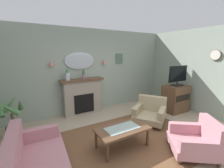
{
  "coord_description": "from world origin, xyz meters",
  "views": [
    {
      "loc": [
        -2.01,
        -2.26,
        1.97
      ],
      "look_at": [
        0.08,
        1.26,
        1.12
      ],
      "focal_mm": 24.46,
      "sensor_mm": 36.0,
      "label": 1
    }
  ],
  "objects_px": {
    "wall_sconce_right": "(104,62)",
    "framed_picture": "(119,59)",
    "potted_plant_tall_palm": "(12,120)",
    "armchair_beside_couch": "(150,112)",
    "mantel_vase_centre": "(67,75)",
    "wall_clock": "(215,55)",
    "fireplace": "(83,97)",
    "wall_mirror": "(80,61)",
    "floral_couch": "(32,165)",
    "tv_flatscreen": "(178,75)",
    "mantel_vase_right": "(84,73)",
    "armchair_near_fireplace": "(198,140)",
    "tv_cabinet": "(175,98)",
    "wall_sconce_left": "(52,64)",
    "coffee_table": "(122,130)"
  },
  "relations": [
    {
      "from": "armchair_near_fireplace",
      "to": "tv_cabinet",
      "type": "height_order",
      "value": "tv_cabinet"
    },
    {
      "from": "wall_sconce_left",
      "to": "mantel_vase_centre",
      "type": "bearing_deg",
      "value": -16.7
    },
    {
      "from": "wall_sconce_right",
      "to": "framed_picture",
      "type": "bearing_deg",
      "value": 5.27
    },
    {
      "from": "armchair_near_fireplace",
      "to": "tv_cabinet",
      "type": "distance_m",
      "value": 2.32
    },
    {
      "from": "tv_flatscreen",
      "to": "potted_plant_tall_palm",
      "type": "bearing_deg",
      "value": 169.39
    },
    {
      "from": "wall_mirror",
      "to": "coffee_table",
      "type": "distance_m",
      "value": 2.66
    },
    {
      "from": "armchair_near_fireplace",
      "to": "wall_clock",
      "type": "bearing_deg",
      "value": 22.96
    },
    {
      "from": "tv_cabinet",
      "to": "wall_sconce_right",
      "type": "bearing_deg",
      "value": 142.47
    },
    {
      "from": "armchair_near_fireplace",
      "to": "floral_couch",
      "type": "bearing_deg",
      "value": 163.09
    },
    {
      "from": "coffee_table",
      "to": "armchair_near_fireplace",
      "type": "distance_m",
      "value": 1.47
    },
    {
      "from": "armchair_beside_couch",
      "to": "floral_couch",
      "type": "bearing_deg",
      "value": -167.78
    },
    {
      "from": "mantel_vase_right",
      "to": "armchair_near_fireplace",
      "type": "bearing_deg",
      "value": -69.22
    },
    {
      "from": "fireplace",
      "to": "wall_clock",
      "type": "bearing_deg",
      "value": -33.93
    },
    {
      "from": "mantel_vase_centre",
      "to": "wall_sconce_right",
      "type": "relative_size",
      "value": 2.78
    },
    {
      "from": "armchair_near_fireplace",
      "to": "tv_cabinet",
      "type": "relative_size",
      "value": 1.26
    },
    {
      "from": "mantel_vase_right",
      "to": "wall_sconce_left",
      "type": "height_order",
      "value": "wall_sconce_left"
    },
    {
      "from": "fireplace",
      "to": "wall_sconce_left",
      "type": "height_order",
      "value": "wall_sconce_left"
    },
    {
      "from": "wall_mirror",
      "to": "armchair_near_fireplace",
      "type": "bearing_deg",
      "value": -69.44
    },
    {
      "from": "wall_clock",
      "to": "coffee_table",
      "type": "distance_m",
      "value": 3.56
    },
    {
      "from": "fireplace",
      "to": "wall_mirror",
      "type": "relative_size",
      "value": 1.42
    },
    {
      "from": "armchair_near_fireplace",
      "to": "tv_flatscreen",
      "type": "height_order",
      "value": "tv_flatscreen"
    },
    {
      "from": "mantel_vase_right",
      "to": "mantel_vase_centre",
      "type": "bearing_deg",
      "value": 180.0
    },
    {
      "from": "tv_cabinet",
      "to": "potted_plant_tall_palm",
      "type": "xyz_separation_m",
      "value": [
        -4.68,
        0.86,
        -0.01
      ]
    },
    {
      "from": "mantel_vase_right",
      "to": "armchair_beside_couch",
      "type": "bearing_deg",
      "value": -47.88
    },
    {
      "from": "armchair_beside_couch",
      "to": "armchair_near_fireplace",
      "type": "relative_size",
      "value": 0.99
    },
    {
      "from": "wall_mirror",
      "to": "wall_clock",
      "type": "height_order",
      "value": "wall_clock"
    },
    {
      "from": "wall_mirror",
      "to": "wall_clock",
      "type": "distance_m",
      "value": 4.05
    },
    {
      "from": "wall_clock",
      "to": "floral_couch",
      "type": "bearing_deg",
      "value": -179.77
    },
    {
      "from": "wall_sconce_left",
      "to": "coffee_table",
      "type": "height_order",
      "value": "wall_sconce_left"
    },
    {
      "from": "mantel_vase_centre",
      "to": "tv_cabinet",
      "type": "bearing_deg",
      "value": -22.85
    },
    {
      "from": "armchair_beside_couch",
      "to": "framed_picture",
      "type": "bearing_deg",
      "value": 88.07
    },
    {
      "from": "mantel_vase_centre",
      "to": "wall_clock",
      "type": "xyz_separation_m",
      "value": [
        3.74,
        -2.18,
        0.57
      ]
    },
    {
      "from": "floral_couch",
      "to": "tv_cabinet",
      "type": "relative_size",
      "value": 1.97
    },
    {
      "from": "coffee_table",
      "to": "wall_sconce_left",
      "type": "bearing_deg",
      "value": 112.14
    },
    {
      "from": "wall_mirror",
      "to": "armchair_near_fireplace",
      "type": "distance_m",
      "value": 3.73
    },
    {
      "from": "mantel_vase_right",
      "to": "coffee_table",
      "type": "xyz_separation_m",
      "value": [
        0.02,
        -2.14,
        -0.96
      ]
    },
    {
      "from": "potted_plant_tall_palm",
      "to": "armchair_beside_couch",
      "type": "bearing_deg",
      "value": -17.2
    },
    {
      "from": "wall_mirror",
      "to": "wall_sconce_left",
      "type": "height_order",
      "value": "wall_mirror"
    },
    {
      "from": "mantel_vase_right",
      "to": "armchair_beside_couch",
      "type": "relative_size",
      "value": 0.29
    },
    {
      "from": "fireplace",
      "to": "floral_couch",
      "type": "height_order",
      "value": "fireplace"
    },
    {
      "from": "framed_picture",
      "to": "tv_flatscreen",
      "type": "bearing_deg",
      "value": -50.73
    },
    {
      "from": "floral_couch",
      "to": "tv_cabinet",
      "type": "height_order",
      "value": "tv_cabinet"
    },
    {
      "from": "mantel_vase_centre",
      "to": "mantel_vase_right",
      "type": "bearing_deg",
      "value": 0.0
    },
    {
      "from": "coffee_table",
      "to": "floral_couch",
      "type": "relative_size",
      "value": 0.62
    },
    {
      "from": "wall_sconce_left",
      "to": "wall_sconce_right",
      "type": "relative_size",
      "value": 1.0
    },
    {
      "from": "wall_clock",
      "to": "potted_plant_tall_palm",
      "type": "relative_size",
      "value": 0.31
    },
    {
      "from": "wall_sconce_right",
      "to": "fireplace",
      "type": "bearing_deg",
      "value": -173.84
    },
    {
      "from": "wall_mirror",
      "to": "floral_couch",
      "type": "xyz_separation_m",
      "value": [
        -1.61,
        -2.37,
        -1.39
      ]
    },
    {
      "from": "armchair_near_fireplace",
      "to": "framed_picture",
      "type": "bearing_deg",
      "value": 84.91
    },
    {
      "from": "tv_flatscreen",
      "to": "wall_sconce_left",
      "type": "bearing_deg",
      "value": 157.52
    }
  ]
}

